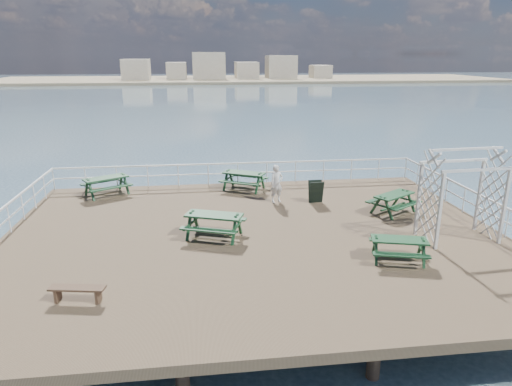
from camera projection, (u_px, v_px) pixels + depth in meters
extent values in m
cube|color=brown|center=(254.00, 239.00, 16.56)|extent=(18.00, 14.00, 0.30)
plane|color=#39505F|center=(214.00, 125.00, 55.05)|extent=(300.00, 300.00, 0.00)
cube|color=tan|center=(249.00, 79.00, 146.86)|extent=(160.00, 40.00, 0.80)
cube|color=beige|center=(136.00, 69.00, 138.82)|extent=(8.00, 8.00, 6.00)
cube|color=beige|center=(176.00, 71.00, 140.41)|extent=(6.00, 8.00, 5.00)
cube|color=beige|center=(209.00, 66.00, 141.17)|extent=(10.00, 8.00, 8.00)
cube|color=beige|center=(247.00, 70.00, 143.05)|extent=(7.00, 8.00, 5.00)
cube|color=beige|center=(282.00, 67.00, 144.08)|extent=(9.00, 8.00, 7.00)
cube|color=beige|center=(322.00, 72.00, 146.07)|extent=(6.00, 8.00, 4.00)
cylinder|color=brown|center=(80.00, 225.00, 21.23)|extent=(0.36, 0.36, 2.10)
cylinder|color=brown|center=(388.00, 211.00, 23.03)|extent=(0.36, 0.36, 2.10)
cube|color=white|center=(238.00, 163.00, 22.71)|extent=(17.70, 0.07, 0.07)
cube|color=white|center=(238.00, 173.00, 22.85)|extent=(17.70, 0.05, 0.05)
cylinder|color=white|center=(53.00, 179.00, 21.79)|extent=(0.05, 0.05, 1.10)
cube|color=white|center=(486.00, 198.00, 17.27)|extent=(0.07, 13.70, 0.07)
cube|color=white|center=(484.00, 210.00, 17.42)|extent=(0.05, 13.70, 0.05)
cube|color=#163E1D|center=(106.00, 178.00, 20.98)|extent=(2.07, 1.65, 0.07)
cube|color=#163E1D|center=(101.00, 182.00, 21.56)|extent=(1.82, 1.22, 0.05)
cube|color=#163E1D|center=(112.00, 188.00, 20.58)|extent=(1.82, 1.22, 0.05)
cube|color=#163E1D|center=(89.00, 188.00, 20.60)|extent=(0.87, 1.40, 0.07)
cube|color=#163E1D|center=(123.00, 182.00, 21.55)|extent=(0.87, 1.40, 0.07)
cube|color=#163E1D|center=(87.00, 188.00, 20.86)|extent=(0.36, 0.53, 0.95)
cube|color=#163E1D|center=(91.00, 191.00, 20.37)|extent=(0.36, 0.53, 0.95)
cube|color=#163E1D|center=(121.00, 182.00, 21.82)|extent=(0.36, 0.53, 0.95)
cube|color=#163E1D|center=(126.00, 185.00, 21.32)|extent=(0.36, 0.53, 0.95)
cube|color=#163E1D|center=(107.00, 189.00, 21.13)|extent=(1.54, 0.96, 0.07)
cube|color=#163E1D|center=(244.00, 173.00, 21.80)|extent=(2.10, 1.61, 0.07)
cube|color=#163E1D|center=(249.00, 176.00, 22.48)|extent=(1.87, 1.18, 0.05)
cube|color=#163E1D|center=(239.00, 183.00, 21.31)|extent=(1.87, 1.18, 0.05)
cube|color=#163E1D|center=(228.00, 178.00, 22.19)|extent=(0.83, 1.44, 0.07)
cube|color=#163E1D|center=(260.00, 182.00, 21.62)|extent=(0.83, 1.44, 0.07)
cube|color=#163E1D|center=(231.00, 178.00, 22.50)|extent=(0.35, 0.54, 0.96)
cube|color=#163E1D|center=(226.00, 181.00, 21.91)|extent=(0.35, 0.54, 0.96)
cube|color=#163E1D|center=(262.00, 181.00, 21.93)|extent=(0.35, 0.54, 0.96)
cube|color=#163E1D|center=(257.00, 184.00, 21.34)|extent=(0.35, 0.54, 0.96)
cube|color=#163E1D|center=(244.00, 184.00, 21.96)|extent=(1.59, 0.91, 0.07)
cube|color=#163E1D|center=(394.00, 195.00, 18.62)|extent=(1.95, 1.58, 0.06)
cube|color=#163E1D|center=(381.00, 198.00, 19.16)|extent=(1.70, 1.19, 0.05)
cube|color=#163E1D|center=(407.00, 205.00, 18.25)|extent=(1.70, 1.19, 0.05)
cube|color=#163E1D|center=(382.00, 206.00, 18.25)|extent=(0.85, 1.31, 0.06)
cube|color=#163E1D|center=(404.00, 199.00, 19.17)|extent=(0.85, 1.31, 0.06)
cube|color=#163E1D|center=(376.00, 205.00, 18.49)|extent=(0.35, 0.49, 0.90)
cube|color=#163E1D|center=(389.00, 209.00, 18.03)|extent=(0.35, 0.49, 0.90)
cube|color=#163E1D|center=(398.00, 198.00, 19.41)|extent=(0.35, 0.49, 0.90)
cube|color=#163E1D|center=(411.00, 202.00, 18.96)|extent=(0.35, 0.49, 0.90)
cube|color=#163E1D|center=(393.00, 207.00, 18.76)|extent=(1.44, 0.93, 0.06)
cube|color=#163E1D|center=(214.00, 215.00, 16.10)|extent=(2.14, 1.43, 0.07)
cube|color=#163E1D|center=(220.00, 217.00, 16.81)|extent=(1.96, 0.97, 0.06)
cube|color=#163E1D|center=(208.00, 230.00, 15.57)|extent=(1.96, 0.97, 0.06)
cube|color=#163E1D|center=(192.00, 222.00, 16.38)|extent=(0.65, 1.53, 0.07)
cube|color=#163E1D|center=(237.00, 226.00, 16.01)|extent=(0.65, 1.53, 0.07)
cube|color=#163E1D|center=(196.00, 221.00, 16.71)|extent=(0.29, 0.57, 0.97)
cube|color=#163E1D|center=(189.00, 227.00, 16.09)|extent=(0.29, 0.57, 0.97)
cube|color=#163E1D|center=(239.00, 224.00, 16.33)|extent=(0.29, 0.57, 0.97)
cube|color=#163E1D|center=(234.00, 231.00, 15.72)|extent=(0.29, 0.57, 0.97)
cube|color=#163E1D|center=(214.00, 229.00, 16.25)|extent=(1.69, 0.71, 0.07)
cube|color=#163E1D|center=(399.00, 240.00, 14.27)|extent=(1.82, 1.09, 0.06)
cube|color=#163E1D|center=(396.00, 241.00, 14.89)|extent=(1.71, 0.68, 0.05)
cube|color=#163E1D|center=(402.00, 255.00, 13.81)|extent=(1.71, 0.68, 0.05)
cube|color=#163E1D|center=(375.00, 247.00, 14.45)|extent=(0.43, 1.35, 0.06)
cube|color=#163E1D|center=(422.00, 250.00, 14.26)|extent=(0.43, 1.35, 0.06)
cube|color=#163E1D|center=(374.00, 245.00, 14.73)|extent=(0.20, 0.49, 0.83)
cube|color=#163E1D|center=(376.00, 252.00, 14.19)|extent=(0.20, 0.49, 0.83)
cube|color=#163E1D|center=(420.00, 247.00, 14.54)|extent=(0.20, 0.49, 0.83)
cube|color=#163E1D|center=(424.00, 255.00, 14.00)|extent=(0.20, 0.49, 0.83)
cube|color=#163E1D|center=(398.00, 253.00, 14.40)|extent=(1.49, 0.47, 0.06)
cube|color=brown|center=(77.00, 288.00, 11.95)|extent=(1.50, 0.60, 0.05)
cube|color=brown|center=(58.00, 295.00, 12.04)|extent=(0.13, 0.32, 0.37)
cube|color=brown|center=(98.00, 296.00, 11.99)|extent=(0.13, 0.32, 0.37)
cube|color=white|center=(440.00, 212.00, 14.95)|extent=(0.10, 0.10, 2.63)
cube|color=white|center=(419.00, 200.00, 16.18)|extent=(0.10, 0.10, 2.63)
cube|color=white|center=(504.00, 207.00, 15.39)|extent=(0.10, 0.10, 2.63)
cube|color=white|center=(479.00, 196.00, 16.62)|extent=(0.10, 0.10, 2.63)
cube|color=white|center=(478.00, 170.00, 14.77)|extent=(2.63, 0.26, 0.09)
cube|color=white|center=(454.00, 161.00, 16.01)|extent=(2.63, 0.26, 0.09)
cube|color=white|center=(468.00, 149.00, 15.23)|extent=(2.63, 0.25, 0.08)
cube|color=black|center=(316.00, 193.00, 19.87)|extent=(0.61, 0.26, 0.99)
cube|color=black|center=(315.00, 191.00, 20.06)|extent=(0.61, 0.26, 0.99)
imported|color=silver|center=(277.00, 184.00, 19.94)|extent=(0.70, 0.58, 1.67)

